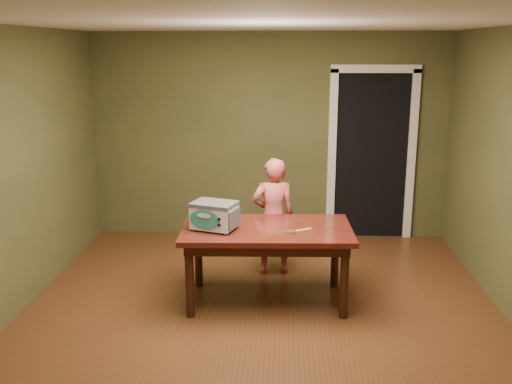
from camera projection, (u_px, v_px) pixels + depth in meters
The scene contains 8 objects.
floor at pixel (260, 321), 5.16m from camera, with size 5.00×5.00×0.00m, color brown.
room_shell at pixel (261, 134), 4.74m from camera, with size 4.52×5.02×2.61m.
doorway at pixel (368, 152), 7.52m from camera, with size 1.10×0.66×2.25m.
dining_table at pixel (267, 237), 5.41m from camera, with size 1.63×0.96×0.75m.
toy_oven at pixel (214, 215), 5.30m from camera, with size 0.48×0.39×0.26m.
baking_pan at pixel (290, 232), 5.22m from camera, with size 0.10×0.10×0.02m.
spatula at pixel (303, 230), 5.30m from camera, with size 0.18×0.03×0.01m, color #E8DF65.
child at pixel (273, 217), 6.11m from camera, with size 0.47×0.31×1.28m, color #C95453.
Camera 1 is at (0.20, -4.71, 2.40)m, focal length 40.00 mm.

